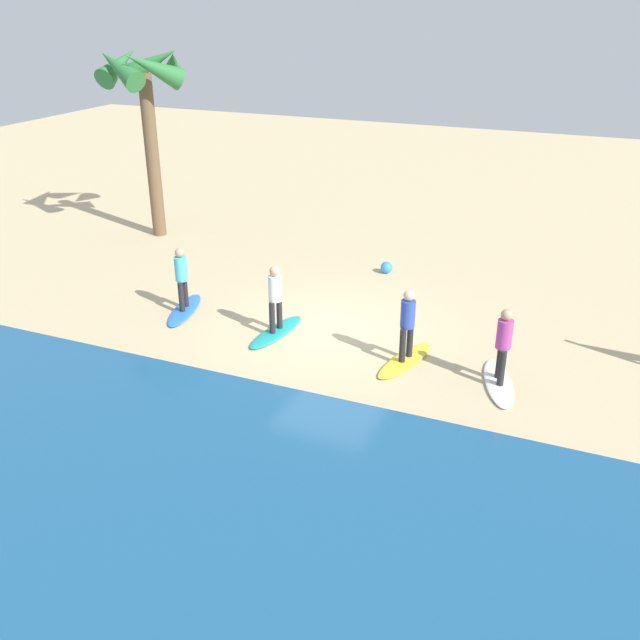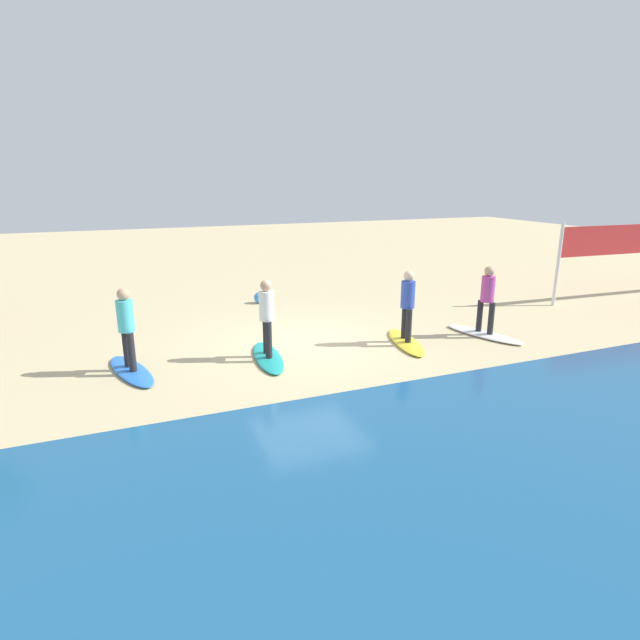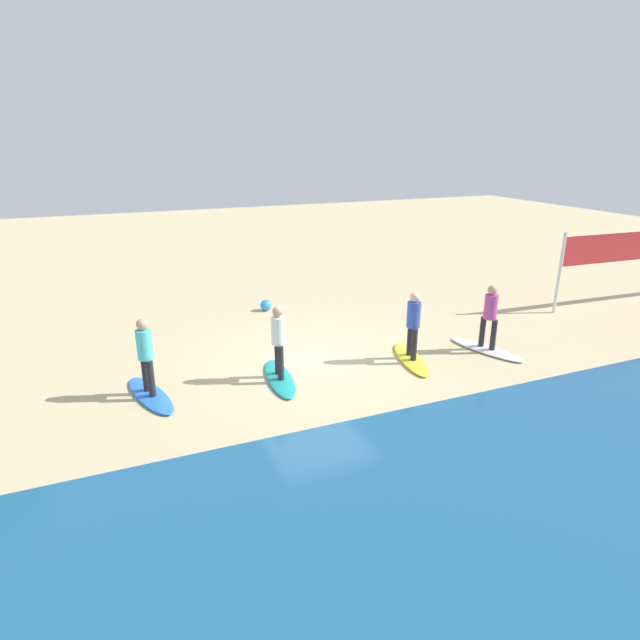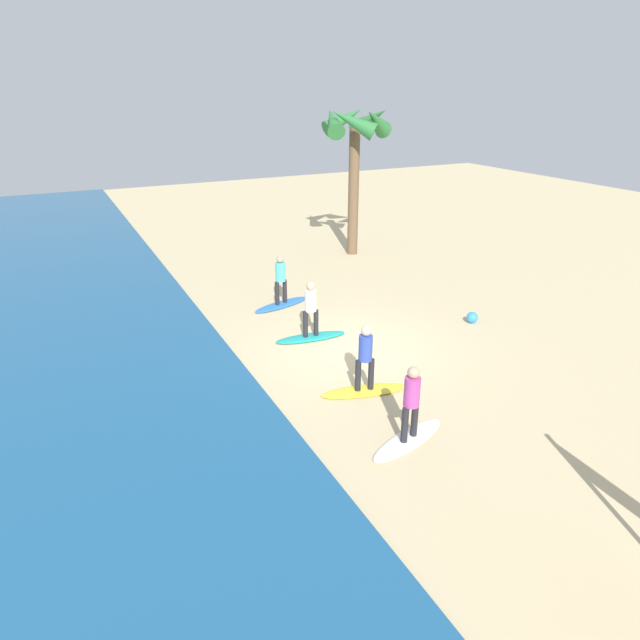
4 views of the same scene
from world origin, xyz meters
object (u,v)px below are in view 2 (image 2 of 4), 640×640
Objects in this scene: surfboard_blue at (131,371)px; surfer_blue at (126,323)px; surfer_yellow at (408,301)px; surfboard_teal at (268,357)px; surfboard_yellow at (406,342)px; beach_ball at (260,298)px; surfer_white at (487,295)px; surfer_teal at (267,312)px; surfboard_white at (484,334)px.

surfboard_blue is 1.28× the size of surfer_blue.
surfboard_teal is at bearing -3.37° from surfer_yellow.
beach_ball is at bearing -144.10° from surfboard_yellow.
surfer_white is 8.17m from surfer_blue.
surfer_teal is at bearing 174.82° from surfer_blue.
surfer_blue is (0.00, -0.00, 0.99)m from surfboard_blue.
surfboard_blue is (8.14, -0.64, -0.99)m from surfer_white.
surfer_yellow reaches higher than surfboard_white.
surfer_white is 2.33m from surfboard_yellow.
surfboard_white is 5.40m from surfboard_teal.
surfer_teal is (5.39, -0.39, 0.00)m from surfer_white.
surfboard_blue is 6.02× the size of beach_ball.
surfer_yellow is 4.70× the size of beach_ball.
surfer_yellow reaches higher than surfboard_teal.
surfer_yellow is 3.44m from surfboard_teal.
surfboard_white is 1.28× the size of surfer_blue.
surfboard_teal is 1.28× the size of surfer_blue.
beach_ball is (2.10, -5.13, -0.86)m from surfer_yellow.
beach_ball is (4.20, -5.33, 0.13)m from surfboard_white.
surfboard_white is at bearing 70.61° from surfboard_blue.
surfer_teal is 1.00× the size of surfer_blue.
surfboard_white and surfboard_blue have the same top height.
surfer_white is 8.23m from surfboard_blue.
surfer_yellow is at bearing 176.63° from surfer_teal.
surfer_white is at bearing 92.61° from surfboard_teal.
surfer_white and surfer_blue have the same top height.
surfer_white reaches higher than beach_ball.
surfboard_teal is (5.39, -0.39, 0.00)m from surfboard_white.
surfboard_yellow and surfboard_blue have the same top height.
surfer_white is at bearing 175.48° from surfer_blue.
surfboard_teal is at bearing -111.32° from surfboard_white.
surfer_teal is (0.00, 0.00, 0.99)m from surfboard_teal.
surfer_yellow is 6.07m from surfer_blue.
beach_ball is (-1.19, -4.94, -0.86)m from surfer_teal.
beach_ball reaches higher than surfboard_white.
surfer_teal and surfer_blue have the same top height.
surfer_blue reaches higher than surfboard_blue.
surfboard_teal is 0.99m from surfer_teal.
surfer_teal is at bearing -111.32° from surfboard_white.
surfboard_teal is 5.08m from beach_ball.
surfer_blue reaches higher than surfboard_yellow.
surfer_blue is 6.19m from beach_ball.
surfer_teal is 2.94m from surfboard_blue.
surfboard_blue is at bearing -88.39° from surfboard_teal.
surfer_blue reaches higher than surfboard_teal.
surfer_teal is (3.29, -0.19, 0.00)m from surfer_yellow.
surfboard_blue is at bearing -5.18° from surfer_teal.
surfboard_teal is at bearing 0.00° from surfer_teal.
surfboard_yellow is 6.02× the size of beach_ball.
surfboard_blue is (8.14, -0.64, 0.00)m from surfboard_white.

